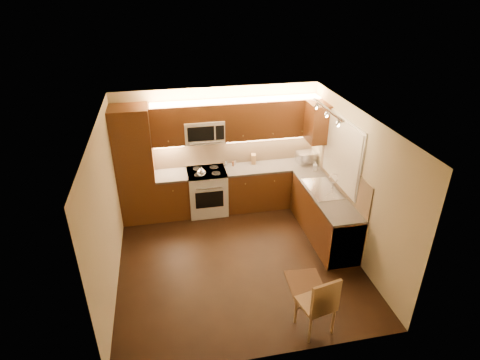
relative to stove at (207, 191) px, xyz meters
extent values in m
cube|color=black|center=(0.30, -1.68, -0.46)|extent=(4.00, 4.00, 0.01)
cube|color=beige|center=(0.30, -1.68, 2.04)|extent=(4.00, 4.00, 0.01)
cube|color=#BFB28C|center=(0.30, 0.32, 0.79)|extent=(4.00, 0.01, 2.50)
cube|color=#BFB28C|center=(0.30, -3.67, 0.79)|extent=(4.00, 0.01, 2.50)
cube|color=#BFB28C|center=(-1.70, -1.68, 0.79)|extent=(0.01, 4.00, 2.50)
cube|color=#BFB28C|center=(2.30, -1.68, 0.79)|extent=(0.01, 4.00, 2.50)
cube|color=#46240F|center=(-1.35, 0.02, 0.69)|extent=(0.70, 0.60, 2.30)
cube|color=#46240F|center=(-0.69, 0.02, -0.03)|extent=(0.62, 0.60, 0.86)
cube|color=#3A3734|center=(-0.69, 0.02, 0.42)|extent=(0.62, 0.60, 0.04)
cube|color=#46240F|center=(1.34, 0.02, -0.03)|extent=(1.92, 0.60, 0.86)
cube|color=#3A3734|center=(1.34, 0.02, 0.42)|extent=(1.92, 0.60, 0.04)
cube|color=#46240F|center=(2.00, -1.28, -0.03)|extent=(0.60, 2.00, 0.86)
cube|color=#3A3734|center=(2.00, -1.28, 0.42)|extent=(0.60, 2.00, 0.04)
cube|color=silver|center=(2.00, -1.98, -0.03)|extent=(0.58, 0.60, 0.84)
cube|color=tan|center=(0.65, 0.31, 0.74)|extent=(3.30, 0.02, 0.60)
cube|color=tan|center=(2.29, -1.28, 0.74)|extent=(0.02, 2.00, 0.60)
cube|color=#46240F|center=(-0.69, 0.15, 1.42)|extent=(0.62, 0.35, 0.75)
cube|color=#46240F|center=(1.34, 0.15, 1.42)|extent=(1.92, 0.35, 0.75)
cube|color=#46240F|center=(0.00, 0.15, 1.63)|extent=(0.76, 0.35, 0.31)
cube|color=#46240F|center=(2.12, -0.28, 1.42)|extent=(0.35, 0.50, 0.75)
cube|color=silver|center=(2.29, -1.12, 1.14)|extent=(0.03, 1.44, 1.24)
cube|color=silver|center=(2.27, -1.12, 1.14)|extent=(0.02, 1.36, 1.16)
cube|color=silver|center=(1.85, -1.27, 2.00)|extent=(0.04, 1.20, 0.03)
cube|color=silver|center=(2.09, 0.03, 0.56)|extent=(0.41, 0.33, 0.23)
cube|color=#926642|center=(1.01, 0.21, 0.54)|extent=(0.11, 0.16, 0.20)
cylinder|color=silver|center=(0.44, 0.23, 0.49)|extent=(0.05, 0.05, 0.10)
cylinder|color=brown|center=(0.56, 0.16, 0.49)|extent=(0.05, 0.05, 0.10)
cylinder|color=silver|center=(0.62, 0.23, 0.49)|extent=(0.05, 0.05, 0.10)
cylinder|color=olive|center=(1.02, 0.20, 0.49)|extent=(0.06, 0.06, 0.10)
imported|color=silver|center=(2.14, -0.34, 0.53)|extent=(0.10, 0.10, 0.17)
cube|color=black|center=(1.23, -2.58, -0.45)|extent=(0.60, 0.86, 0.01)
camera|label=1|loc=(-0.74, -6.98, 3.92)|focal=29.50mm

